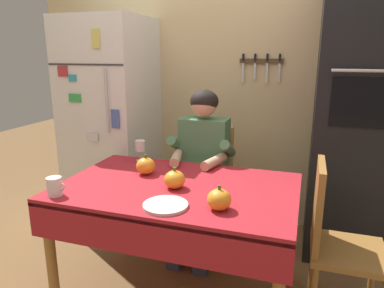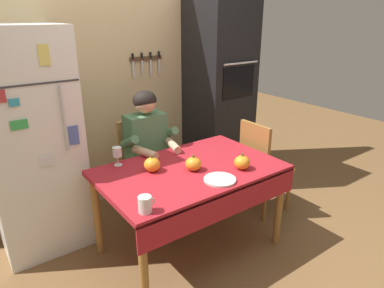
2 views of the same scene
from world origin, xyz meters
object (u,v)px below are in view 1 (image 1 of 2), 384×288
at_px(seated_person, 202,158).
at_px(coffee_mug, 55,186).
at_px(dining_table, 176,200).
at_px(serving_tray, 166,205).
at_px(chair_right_side, 334,237).
at_px(pumpkin_large, 175,179).
at_px(wall_oven, 358,118).
at_px(pumpkin_medium, 219,199).
at_px(refrigerator, 112,123).
at_px(chair_behind_person, 208,178).
at_px(wine_glass, 140,147).
at_px(pumpkin_small, 146,166).

distance_m(seated_person, coffee_mug, 1.10).
relative_size(dining_table, serving_tray, 5.97).
distance_m(chair_right_side, pumpkin_large, 0.95).
relative_size(wall_oven, dining_table, 1.50).
bearing_deg(seated_person, pumpkin_medium, -67.66).
relative_size(refrigerator, chair_right_side, 1.94).
bearing_deg(pumpkin_medium, dining_table, 144.24).
xyz_separation_m(chair_behind_person, seated_person, (0.00, -0.19, 0.23)).
bearing_deg(refrigerator, serving_tray, -49.43).
height_order(wine_glass, pumpkin_large, wine_glass).
bearing_deg(coffee_mug, pumpkin_large, 27.73).
xyz_separation_m(pumpkin_medium, serving_tray, (-0.27, -0.05, -0.05)).
xyz_separation_m(pumpkin_large, serving_tray, (0.05, -0.26, -0.05)).
xyz_separation_m(chair_right_side, pumpkin_small, (-1.17, 0.04, 0.28)).
relative_size(coffee_mug, pumpkin_medium, 0.85).
bearing_deg(dining_table, wine_glass, 137.13).
distance_m(wine_glass, pumpkin_medium, 0.98).
relative_size(dining_table, wine_glass, 9.18).
bearing_deg(refrigerator, pumpkin_small, -47.26).
bearing_deg(chair_behind_person, pumpkin_medium, -71.49).
bearing_deg(refrigerator, pumpkin_large, -43.71).
relative_size(wall_oven, serving_tray, 8.96).
height_order(dining_table, pumpkin_small, pumpkin_small).
distance_m(dining_table, chair_behind_person, 0.81).
bearing_deg(pumpkin_small, wine_glass, 122.63).
distance_m(refrigerator, coffee_mug, 1.28).
height_order(dining_table, chair_right_side, chair_right_side).
relative_size(dining_table, chair_behind_person, 1.51).
bearing_deg(pumpkin_large, pumpkin_medium, -32.63).
bearing_deg(dining_table, coffee_mug, -150.26).
relative_size(seated_person, coffee_mug, 11.24).
distance_m(chair_behind_person, chair_right_side, 1.15).
relative_size(dining_table, seated_person, 1.12).
xyz_separation_m(chair_behind_person, pumpkin_large, (0.03, -0.82, 0.28)).
bearing_deg(pumpkin_large, coffee_mug, -152.27).
distance_m(coffee_mug, pumpkin_small, 0.58).
xyz_separation_m(wall_oven, seated_person, (-1.08, -0.32, -0.31)).
bearing_deg(chair_right_side, pumpkin_medium, -150.35).
relative_size(chair_right_side, pumpkin_large, 7.29).
distance_m(refrigerator, pumpkin_small, 1.01).
bearing_deg(dining_table, seated_person, 92.38).
bearing_deg(pumpkin_small, refrigerator, 132.74).
relative_size(wine_glass, pumpkin_large, 1.19).
bearing_deg(pumpkin_large, wine_glass, 135.39).
xyz_separation_m(seated_person, pumpkin_small, (-0.24, -0.46, 0.06)).
relative_size(chair_behind_person, pumpkin_large, 7.29).
bearing_deg(pumpkin_small, seated_person, 62.52).
relative_size(seated_person, pumpkin_small, 9.36).
distance_m(coffee_mug, wine_glass, 0.75).
xyz_separation_m(wall_oven, dining_table, (-1.05, -0.92, -0.39)).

